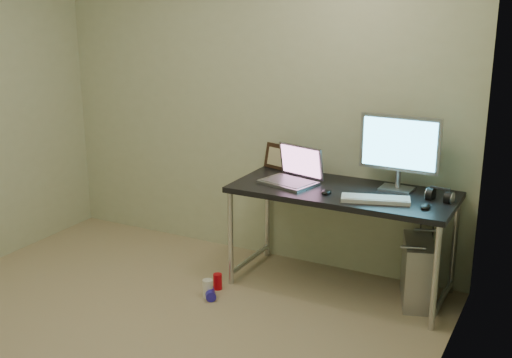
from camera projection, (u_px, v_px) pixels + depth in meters
name	position (u px, v px, depth m)	size (l,w,h in m)	color
floor	(118.00, 349.00, 3.87)	(3.50, 3.50, 0.00)	tan
wall_back	(253.00, 102.00, 5.01)	(3.50, 0.02, 2.50)	beige
wall_right	(424.00, 192.00, 2.74)	(0.02, 3.50, 2.50)	beige
desk	(342.00, 201.00, 4.49)	(1.55, 0.68, 0.75)	black
tower_computer	(417.00, 272.00, 4.40)	(0.31, 0.47, 0.48)	#A8A8AC
cable_a	(421.00, 235.00, 4.59)	(0.01, 0.01, 0.70)	black
cable_b	(432.00, 241.00, 4.54)	(0.01, 0.01, 0.72)	black
can_red	(218.00, 281.00, 4.64)	(0.06, 0.06, 0.12)	red
can_white	(208.00, 288.00, 4.51)	(0.07, 0.07, 0.13)	white
can_blue	(210.00, 294.00, 4.51)	(0.07, 0.07, 0.13)	#2B1FC0
laptop	(293.00, 174.00, 4.62)	(0.44, 0.39, 0.26)	#A1A1A8
monitor	(400.00, 147.00, 4.38)	(0.56, 0.17, 0.52)	#A1A1A8
keyboard	(375.00, 199.00, 4.21)	(0.45, 0.15, 0.03)	silver
mouse_right	(426.00, 206.00, 4.07)	(0.06, 0.10, 0.03)	black
mouse_left	(326.00, 191.00, 4.38)	(0.06, 0.10, 0.03)	black
headphones	(440.00, 196.00, 4.22)	(0.18, 0.11, 0.11)	black
picture_frame	(278.00, 157.00, 4.97)	(0.24, 0.03, 0.19)	black
webcam	(314.00, 163.00, 4.85)	(0.04, 0.03, 0.11)	silver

